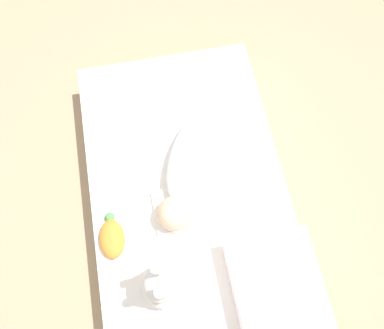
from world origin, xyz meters
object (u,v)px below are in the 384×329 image
at_px(turtle_plush, 112,238).
at_px(pillow, 277,291).
at_px(bunny_plush, 164,285).
at_px(swaddled_baby, 194,161).

bearing_deg(turtle_plush, pillow, -118.75).
bearing_deg(turtle_plush, bunny_plush, -141.30).
xyz_separation_m(bunny_plush, turtle_plush, (0.21, 0.17, -0.09)).
bearing_deg(bunny_plush, turtle_plush, 38.70).
height_order(swaddled_baby, pillow, swaddled_baby).
bearing_deg(swaddled_baby, turtle_plush, -27.29).
bearing_deg(bunny_plush, swaddled_baby, -23.51).
bearing_deg(swaddled_baby, pillow, 50.25).
distance_m(bunny_plush, turtle_plush, 0.28).
distance_m(pillow, turtle_plush, 0.62).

